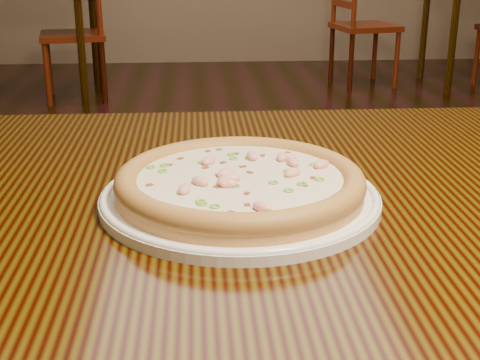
{
  "coord_description": "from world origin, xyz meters",
  "views": [
    {
      "loc": [
        -0.28,
        -1.48,
        1.05
      ],
      "look_at": [
        -0.23,
        -0.74,
        0.78
      ],
      "focal_mm": 50.0,
      "sensor_mm": 36.0,
      "label": 1
    }
  ],
  "objects": [
    {
      "name": "plate",
      "position": [
        -0.23,
        -0.74,
        0.76
      ],
      "size": [
        0.33,
        0.33,
        0.02
      ],
      "color": "white",
      "rests_on": "hero_table"
    },
    {
      "name": "chair_c",
      "position": [
        0.92,
        3.43,
        0.44
      ],
      "size": [
        0.49,
        0.49,
        0.95
      ],
      "color": "#621808",
      "rests_on": "ground"
    },
    {
      "name": "hero_table",
      "position": [
        -0.11,
        -0.69,
        0.65
      ],
      "size": [
        1.2,
        0.8,
        0.75
      ],
      "color": "black",
      "rests_on": "ground"
    },
    {
      "name": "pizza",
      "position": [
        -0.23,
        -0.74,
        0.78
      ],
      "size": [
        0.3,
        0.3,
        0.03
      ],
      "color": "tan",
      "rests_on": "plate"
    },
    {
      "name": "bg_table_left",
      "position": [
        -1.46,
        3.21,
        0.65
      ],
      "size": [
        1.0,
        0.7,
        0.75
      ],
      "color": "black",
      "rests_on": "ground"
    },
    {
      "name": "chair_b",
      "position": [
        -1.04,
        3.13,
        0.44
      ],
      "size": [
        0.48,
        0.48,
        0.95
      ],
      "color": "#621808",
      "rests_on": "ground"
    },
    {
      "name": "ground",
      "position": [
        0.0,
        0.0,
        0.0
      ],
      "size": [
        9.0,
        9.0,
        0.0
      ],
      "primitive_type": "plane",
      "color": "black"
    }
  ]
}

